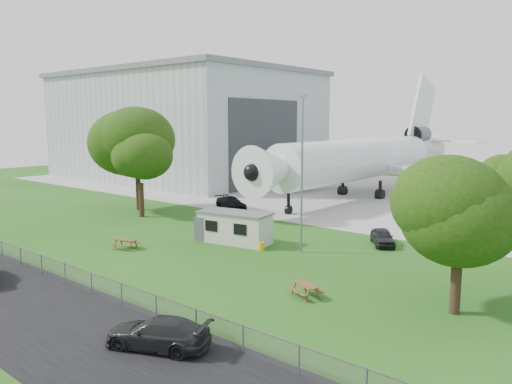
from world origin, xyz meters
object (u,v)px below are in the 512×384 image
Objects in this scene: hangar at (185,125)px; picnic_east at (306,297)px; airliner at (365,157)px; site_cabin at (235,227)px; picnic_west at (126,249)px.

hangar is 23.89× the size of picnic_east.
airliner reaches higher than site_cabin.
site_cabin is 9.01m from picnic_west.
airliner is at bearing 73.43° from picnic_west.
picnic_east is (17.31, 0.13, 0.00)m from picnic_west.
airliner is 38.15m from picnic_west.
hangar is at bearing 142.49° from site_cabin.
airliner reaches higher than picnic_east.
airliner reaches higher than picnic_west.
picnic_east is at bearing -14.27° from picnic_west.
airliner is 26.52× the size of picnic_east.
site_cabin is at bearing 38.45° from picnic_west.
hangar is 36.21m from airliner.
airliner is 26.52× the size of picnic_west.
picnic_west is 17.31m from picnic_east.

